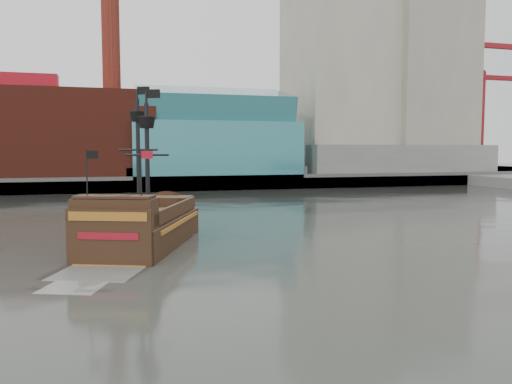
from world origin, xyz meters
name	(u,v)px	position (x,y,z in m)	size (l,w,h in m)	color
ground	(288,295)	(0.00, 0.00, 0.00)	(400.00, 400.00, 0.00)	#242622
promenade_far	(151,177)	(0.00, 92.00, 1.00)	(220.00, 60.00, 2.00)	slate
seawall	(164,184)	(0.00, 62.50, 1.30)	(220.00, 1.00, 2.60)	#4C4C49
skyline	(177,66)	(5.21, 84.56, 24.55)	(149.00, 45.00, 62.00)	#7C624A
crane_a	(479,101)	(78.63, 82.00, 19.11)	(22.50, 4.00, 32.25)	slate
crane_b	(482,118)	(88.23, 92.00, 15.57)	(19.10, 4.00, 26.25)	slate
pirate_ship	(143,230)	(-6.00, 14.60, 1.14)	(10.69, 17.41, 12.54)	black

